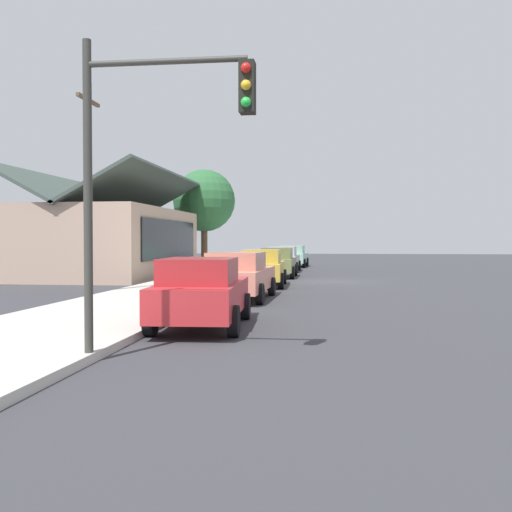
{
  "coord_description": "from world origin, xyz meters",
  "views": [
    {
      "loc": [
        -28.78,
        -0.32,
        1.98
      ],
      "look_at": [
        1.76,
        3.62,
        1.17
      ],
      "focal_mm": 41.79,
      "sensor_mm": 36.0,
      "label": 1
    }
  ],
  "objects_px": {
    "car_silver": "(283,259)",
    "fire_hydrant_red": "(202,283)",
    "car_seafoam": "(293,256)",
    "traffic_light_main": "(151,145)",
    "car_coral": "(239,275)",
    "shade_tree": "(204,201)",
    "car_olive": "(278,262)",
    "car_cherry": "(202,292)",
    "car_mustard": "(263,267)",
    "utility_pole_wooden": "(89,185)"
  },
  "relations": [
    {
      "from": "car_mustard",
      "to": "traffic_light_main",
      "type": "distance_m",
      "value": 16.49
    },
    {
      "from": "car_silver",
      "to": "traffic_light_main",
      "type": "distance_m",
      "value": 28.68
    },
    {
      "from": "car_mustard",
      "to": "shade_tree",
      "type": "bearing_deg",
      "value": 19.31
    },
    {
      "from": "car_mustard",
      "to": "fire_hydrant_red",
      "type": "height_order",
      "value": "car_mustard"
    },
    {
      "from": "car_silver",
      "to": "traffic_light_main",
      "type": "relative_size",
      "value": 0.91
    },
    {
      "from": "car_cherry",
      "to": "fire_hydrant_red",
      "type": "distance_m",
      "value": 7.29
    },
    {
      "from": "car_silver",
      "to": "car_seafoam",
      "type": "distance_m",
      "value": 6.59
    },
    {
      "from": "car_coral",
      "to": "car_seafoam",
      "type": "height_order",
      "value": "same"
    },
    {
      "from": "car_seafoam",
      "to": "utility_pole_wooden",
      "type": "distance_m",
      "value": 25.08
    },
    {
      "from": "traffic_light_main",
      "to": "utility_pole_wooden",
      "type": "distance_m",
      "value": 12.27
    },
    {
      "from": "car_seafoam",
      "to": "traffic_light_main",
      "type": "height_order",
      "value": "traffic_light_main"
    },
    {
      "from": "car_cherry",
      "to": "car_silver",
      "type": "distance_m",
      "value": 24.55
    },
    {
      "from": "car_coral",
      "to": "utility_pole_wooden",
      "type": "height_order",
      "value": "utility_pole_wooden"
    },
    {
      "from": "car_silver",
      "to": "shade_tree",
      "type": "relative_size",
      "value": 0.69
    },
    {
      "from": "car_silver",
      "to": "fire_hydrant_red",
      "type": "bearing_deg",
      "value": 175.43
    },
    {
      "from": "car_mustard",
      "to": "car_silver",
      "type": "xyz_separation_m",
      "value": [
        12.28,
        0.13,
        0.0
      ]
    },
    {
      "from": "car_mustard",
      "to": "utility_pole_wooden",
      "type": "bearing_deg",
      "value": 131.98
    },
    {
      "from": "car_olive",
      "to": "shade_tree",
      "type": "xyz_separation_m",
      "value": [
        8.3,
        5.81,
        3.87
      ]
    },
    {
      "from": "car_seafoam",
      "to": "traffic_light_main",
      "type": "distance_m",
      "value": 35.24
    },
    {
      "from": "car_seafoam",
      "to": "utility_pole_wooden",
      "type": "height_order",
      "value": "utility_pole_wooden"
    },
    {
      "from": "traffic_light_main",
      "to": "fire_hydrant_red",
      "type": "relative_size",
      "value": 7.32
    },
    {
      "from": "car_coral",
      "to": "traffic_light_main",
      "type": "height_order",
      "value": "traffic_light_main"
    },
    {
      "from": "car_seafoam",
      "to": "shade_tree",
      "type": "bearing_deg",
      "value": 128.65
    },
    {
      "from": "car_cherry",
      "to": "shade_tree",
      "type": "relative_size",
      "value": 0.67
    },
    {
      "from": "car_cherry",
      "to": "fire_hydrant_red",
      "type": "bearing_deg",
      "value": 9.12
    },
    {
      "from": "car_seafoam",
      "to": "car_coral",
      "type": "bearing_deg",
      "value": -178.74
    },
    {
      "from": "car_coral",
      "to": "car_silver",
      "type": "distance_m",
      "value": 18.14
    },
    {
      "from": "traffic_light_main",
      "to": "fire_hydrant_red",
      "type": "xyz_separation_m",
      "value": [
        11.11,
        1.66,
        -2.99
      ]
    },
    {
      "from": "car_silver",
      "to": "shade_tree",
      "type": "height_order",
      "value": "shade_tree"
    },
    {
      "from": "car_mustard",
      "to": "fire_hydrant_red",
      "type": "bearing_deg",
      "value": 161.24
    },
    {
      "from": "traffic_light_main",
      "to": "utility_pole_wooden",
      "type": "height_order",
      "value": "utility_pole_wooden"
    },
    {
      "from": "car_mustard",
      "to": "car_silver",
      "type": "distance_m",
      "value": 12.28
    },
    {
      "from": "car_olive",
      "to": "car_cherry",
      "type": "bearing_deg",
      "value": 179.55
    },
    {
      "from": "shade_tree",
      "to": "car_seafoam",
      "type": "bearing_deg",
      "value": -53.0
    },
    {
      "from": "car_coral",
      "to": "shade_tree",
      "type": "bearing_deg",
      "value": 16.55
    },
    {
      "from": "car_mustard",
      "to": "car_silver",
      "type": "bearing_deg",
      "value": -1.64
    },
    {
      "from": "shade_tree",
      "to": "fire_hydrant_red",
      "type": "distance_m",
      "value": 20.55
    },
    {
      "from": "car_silver",
      "to": "car_mustard",
      "type": "bearing_deg",
      "value": -179.38
    },
    {
      "from": "shade_tree",
      "to": "car_silver",
      "type": "bearing_deg",
      "value": -111.69
    },
    {
      "from": "car_cherry",
      "to": "traffic_light_main",
      "type": "relative_size",
      "value": 0.88
    },
    {
      "from": "car_coral",
      "to": "car_silver",
      "type": "bearing_deg",
      "value": 1.16
    },
    {
      "from": "car_coral",
      "to": "shade_tree",
      "type": "xyz_separation_m",
      "value": [
        20.37,
        5.62,
        3.86
      ]
    },
    {
      "from": "shade_tree",
      "to": "utility_pole_wooden",
      "type": "distance_m",
      "value": 19.91
    },
    {
      "from": "car_mustard",
      "to": "utility_pole_wooden",
      "type": "relative_size",
      "value": 0.63
    },
    {
      "from": "car_silver",
      "to": "shade_tree",
      "type": "distance_m",
      "value": 7.17
    },
    {
      "from": "traffic_light_main",
      "to": "car_coral",
      "type": "bearing_deg",
      "value": 1.4
    },
    {
      "from": "car_seafoam",
      "to": "fire_hydrant_red",
      "type": "distance_m",
      "value": 24.08
    },
    {
      "from": "car_seafoam",
      "to": "utility_pole_wooden",
      "type": "xyz_separation_m",
      "value": [
        -24.26,
        5.57,
        3.11
      ]
    },
    {
      "from": "shade_tree",
      "to": "utility_pole_wooden",
      "type": "bearing_deg",
      "value": -179.39
    },
    {
      "from": "car_silver",
      "to": "shade_tree",
      "type": "xyz_separation_m",
      "value": [
        2.23,
        5.61,
        3.87
      ]
    }
  ]
}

